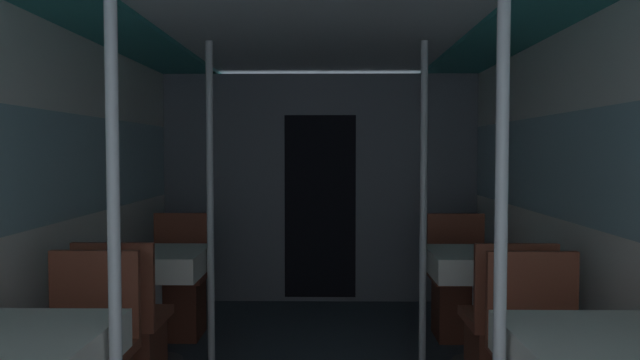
{
  "coord_description": "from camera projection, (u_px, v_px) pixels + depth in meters",
  "views": [
    {
      "loc": [
        0.08,
        -1.38,
        1.36
      ],
      "look_at": [
        0.03,
        2.29,
        1.19
      ],
      "focal_mm": 35.0,
      "sensor_mm": 36.0,
      "label": 1
    }
  ],
  "objects": [
    {
      "name": "bulkhead_far",
      "position": [
        320.0,
        189.0,
        5.65
      ],
      "size": [
        2.82,
        0.09,
        2.05
      ],
      "color": "slate",
      "rests_on": "ground_plane"
    },
    {
      "name": "dining_table_left_1",
      "position": [
        154.0,
        268.0,
        3.99
      ],
      "size": [
        0.64,
        0.64,
        0.73
      ],
      "color": "#4C4C51",
      "rests_on": "ground_plane"
    },
    {
      "name": "chair_right_near_1",
      "position": [
        505.0,
        349.0,
        3.38
      ],
      "size": [
        0.43,
        0.43,
        0.89
      ],
      "color": "brown",
      "rests_on": "ground_plane"
    },
    {
      "name": "wall_right",
      "position": [
        589.0,
        209.0,
        3.25
      ],
      "size": [
        0.05,
        6.54,
        2.05
      ],
      "color": "silver",
      "rests_on": "ground_plane"
    },
    {
      "name": "chair_left_far_1",
      "position": [
        177.0,
        297.0,
        4.59
      ],
      "size": [
        0.43,
        0.43,
        0.89
      ],
      "rotation": [
        0.0,
        0.0,
        3.14
      ],
      "color": "brown",
      "rests_on": "ground_plane"
    },
    {
      "name": "chair_left_near_1",
      "position": [
        125.0,
        347.0,
        3.41
      ],
      "size": [
        0.43,
        0.43,
        0.89
      ],
      "color": "brown",
      "rests_on": "ground_plane"
    },
    {
      "name": "support_pole_right_1",
      "position": [
        423.0,
        204.0,
        3.95
      ],
      "size": [
        0.05,
        0.05,
        2.05
      ],
      "color": "silver",
      "rests_on": "ground_plane"
    },
    {
      "name": "support_pole_left_0",
      "position": [
        114.0,
        247.0,
        2.19
      ],
      "size": [
        0.05,
        0.05,
        2.05
      ],
      "color": "silver",
      "rests_on": "ground_plane"
    },
    {
      "name": "dining_table_right_1",
      "position": [
        480.0,
        268.0,
        3.96
      ],
      "size": [
        0.64,
        0.64,
        0.73
      ],
      "color": "#4C4C51",
      "rests_on": "ground_plane"
    },
    {
      "name": "wall_left",
      "position": [
        42.0,
        208.0,
        3.29
      ],
      "size": [
        0.05,
        6.54,
        2.05
      ],
      "color": "silver",
      "rests_on": "ground_plane"
    },
    {
      "name": "chair_right_far_1",
      "position": [
        460.0,
        298.0,
        4.56
      ],
      "size": [
        0.43,
        0.43,
        0.89
      ],
      "rotation": [
        0.0,
        0.0,
        3.14
      ],
      "color": "brown",
      "rests_on": "ground_plane"
    },
    {
      "name": "support_pole_left_1",
      "position": [
        210.0,
        204.0,
        3.96
      ],
      "size": [
        0.05,
        0.05,
        2.05
      ],
      "color": "silver",
      "rests_on": "ground_plane"
    },
    {
      "name": "ceiling_panel",
      "position": [
        314.0,
        9.0,
        3.22
      ],
      "size": [
        2.88,
        6.54,
        0.07
      ],
      "color": "silver",
      "rests_on": "wall_left"
    },
    {
      "name": "support_pole_right_0",
      "position": [
        501.0,
        248.0,
        2.17
      ],
      "size": [
        0.05,
        0.05,
        2.05
      ],
      "color": "silver",
      "rests_on": "ground_plane"
    }
  ]
}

